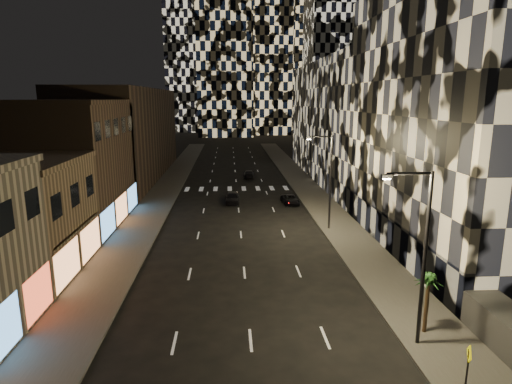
{
  "coord_description": "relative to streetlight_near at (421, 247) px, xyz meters",
  "views": [
    {
      "loc": [
        -1.0,
        -9.39,
        12.51
      ],
      "look_at": [
        0.87,
        20.25,
        6.0
      ],
      "focal_mm": 30.0,
      "sensor_mm": 36.0,
      "label": 1
    }
  ],
  "objects": [
    {
      "name": "palm_tree",
      "position": [
        1.08,
        1.02,
        -2.43
      ],
      "size": [
        1.7,
        1.71,
        3.36
      ],
      "color": "#47331E",
      "rests_on": "sidewalk_right"
    },
    {
      "name": "sidewalk_right",
      "position": [
        1.65,
        40.0,
        -5.28
      ],
      "size": [
        4.0,
        120.0,
        0.15
      ],
      "primitive_type": "cube",
      "color": "#47443F",
      "rests_on": "ground"
    },
    {
      "name": "ped_sign",
      "position": [
        0.48,
        -4.12,
        -3.6
      ],
      "size": [
        0.33,
        0.76,
        2.4
      ],
      "rotation": [
        0.0,
        0.0,
        -0.36
      ],
      "color": "black",
      "rests_on": "sidewalk_right"
    },
    {
      "name": "car_dark_oncoming",
      "position": [
        -6.23,
        48.59,
        -4.76
      ],
      "size": [
        1.89,
        4.2,
        1.2
      ],
      "primitive_type": "imported",
      "rotation": [
        0.0,
        0.0,
        3.09
      ],
      "color": "black",
      "rests_on": "ground"
    },
    {
      "name": "streetlight_near",
      "position": [
        0.0,
        0.0,
        0.0
      ],
      "size": [
        2.55,
        0.25,
        9.0
      ],
      "color": "black",
      "rests_on": "sidewalk_right"
    },
    {
      "name": "car_dark_rightlane",
      "position": [
        -2.05,
        30.58,
        -4.81
      ],
      "size": [
        2.13,
        4.03,
        1.08
      ],
      "primitive_type": "imported",
      "rotation": [
        0.0,
        0.0,
        0.09
      ],
      "color": "black",
      "rests_on": "ground"
    },
    {
      "name": "retail_brown",
      "position": [
        -25.35,
        23.5,
        0.65
      ],
      "size": [
        10.0,
        15.0,
        12.0
      ],
      "primitive_type": "cube",
      "color": "#473628",
      "rests_on": "ground"
    },
    {
      "name": "curb_left",
      "position": [
        -16.25,
        40.0,
        -5.28
      ],
      "size": [
        0.2,
        120.0,
        0.15
      ],
      "primitive_type": "cube",
      "color": "#4C4C47",
      "rests_on": "ground"
    },
    {
      "name": "midrise_right",
      "position": [
        11.65,
        14.5,
        5.65
      ],
      "size": [
        16.0,
        25.0,
        22.0
      ],
      "primitive_type": "cube",
      "color": "#232326",
      "rests_on": "ground"
    },
    {
      "name": "midrise_filler_right",
      "position": [
        11.65,
        47.0,
        3.65
      ],
      "size": [
        16.0,
        40.0,
        18.0
      ],
      "primitive_type": "cube",
      "color": "#232326",
      "rests_on": "ground"
    },
    {
      "name": "midrise_base",
      "position": [
        3.95,
        14.5,
        -3.85
      ],
      "size": [
        0.6,
        25.0,
        3.0
      ],
      "primitive_type": "cube",
      "color": "#383838",
      "rests_on": "ground"
    },
    {
      "name": "streetlight_far",
      "position": [
        0.0,
        20.0,
        0.0
      ],
      "size": [
        2.55,
        0.25,
        9.0
      ],
      "color": "black",
      "rests_on": "sidewalk_right"
    },
    {
      "name": "car_dark_midlane",
      "position": [
        -9.05,
        31.34,
        -4.65
      ],
      "size": [
        1.76,
        4.15,
        1.4
      ],
      "primitive_type": "imported",
      "rotation": [
        0.0,
        0.0,
        -0.03
      ],
      "color": "black",
      "rests_on": "ground"
    },
    {
      "name": "sidewalk_left",
      "position": [
        -18.35,
        40.0,
        -5.28
      ],
      "size": [
        4.0,
        120.0,
        0.15
      ],
      "primitive_type": "cube",
      "color": "#47443F",
      "rests_on": "ground"
    },
    {
      "name": "retail_filler_left",
      "position": [
        -25.35,
        50.0,
        1.65
      ],
      "size": [
        10.0,
        40.0,
        14.0
      ],
      "primitive_type": "cube",
      "color": "#473628",
      "rests_on": "ground"
    },
    {
      "name": "retail_tan",
      "position": [
        -25.35,
        11.0,
        -1.35
      ],
      "size": [
        10.0,
        10.0,
        8.0
      ],
      "primitive_type": "cube",
      "color": "#7B634A",
      "rests_on": "ground"
    },
    {
      "name": "curb_right",
      "position": [
        -0.45,
        40.0,
        -5.28
      ],
      "size": [
        0.2,
        120.0,
        0.15
      ],
      "primitive_type": "cube",
      "color": "#4C4C47",
      "rests_on": "ground"
    }
  ]
}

